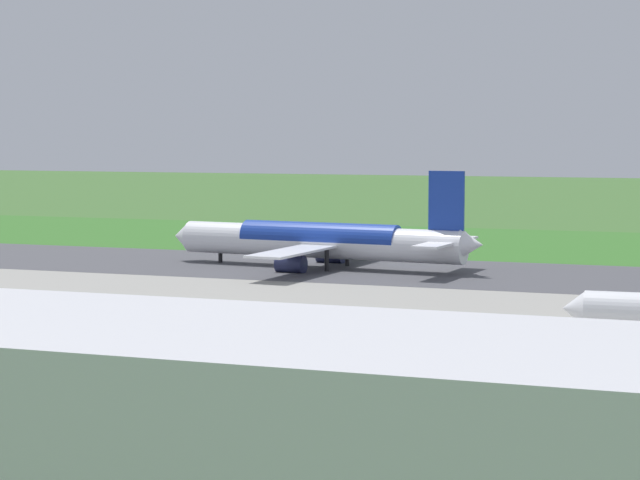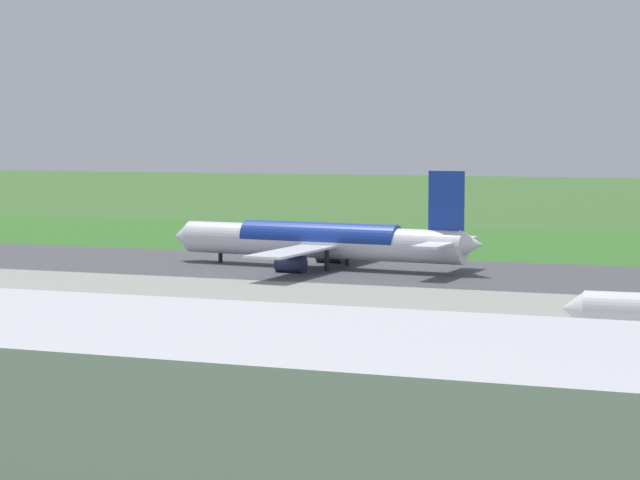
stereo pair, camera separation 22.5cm
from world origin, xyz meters
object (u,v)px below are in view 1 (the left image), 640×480
(airliner_main, at_px, (322,241))
(no_stopping_sign, at_px, (412,236))
(terminal_building, at_px, (168,415))
(traffic_cone_orange, at_px, (393,242))

(airliner_main, height_order, no_stopping_sign, airliner_main)
(terminal_building, relative_size, no_stopping_sign, 54.01)
(airliner_main, relative_size, no_stopping_sign, 21.57)
(terminal_building, bearing_deg, traffic_cone_orange, -78.29)
(traffic_cone_orange, bearing_deg, airliner_main, 91.10)
(airliner_main, height_order, traffic_cone_orange, airliner_main)
(no_stopping_sign, height_order, traffic_cone_orange, no_stopping_sign)
(terminal_building, relative_size, traffic_cone_orange, 246.47)
(terminal_building, height_order, no_stopping_sign, terminal_building)
(airliner_main, bearing_deg, terminal_building, 105.44)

